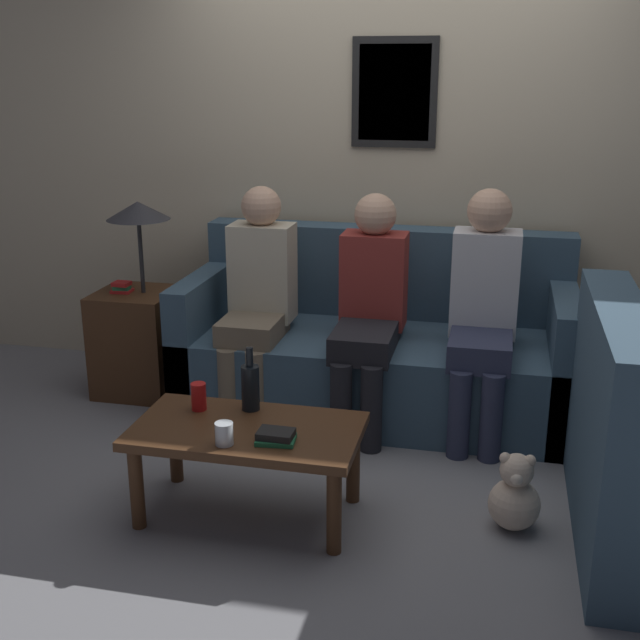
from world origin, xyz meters
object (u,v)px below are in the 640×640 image
(teddy_bear, at_px, (515,496))
(person_left, at_px, (258,292))
(coffee_table, at_px, (247,440))
(wine_bottle, at_px, (250,386))
(couch_main, at_px, (377,350))
(person_middle, at_px, (370,303))
(person_right, at_px, (483,305))
(drinking_glass, at_px, (224,434))

(teddy_bear, bearing_deg, person_left, 145.47)
(coffee_table, height_order, teddy_bear, coffee_table)
(wine_bottle, xyz_separation_m, teddy_bear, (1.14, -0.04, -0.37))
(person_left, relative_size, teddy_bear, 3.66)
(couch_main, relative_size, teddy_bear, 6.24)
(coffee_table, xyz_separation_m, person_left, (-0.28, 1.09, 0.33))
(person_middle, height_order, person_right, person_right)
(drinking_glass, height_order, teddy_bear, drinking_glass)
(coffee_table, relative_size, wine_bottle, 3.33)
(couch_main, relative_size, coffee_table, 2.21)
(person_left, bearing_deg, teddy_bear, -34.53)
(coffee_table, height_order, wine_bottle, wine_bottle)
(couch_main, xyz_separation_m, drinking_glass, (-0.38, -1.46, 0.13))
(person_right, bearing_deg, teddy_bear, -78.64)
(coffee_table, relative_size, person_right, 0.76)
(couch_main, height_order, drinking_glass, couch_main)
(person_middle, bearing_deg, teddy_bear, -50.52)
(couch_main, relative_size, drinking_glass, 22.86)
(person_left, relative_size, person_middle, 1.02)
(drinking_glass, xyz_separation_m, person_left, (-0.25, 1.27, 0.22))
(person_middle, bearing_deg, person_left, 178.24)
(wine_bottle, height_order, drinking_glass, wine_bottle)
(drinking_glass, bearing_deg, person_right, 52.73)
(couch_main, distance_m, teddy_bear, 1.39)
(drinking_glass, distance_m, person_left, 1.31)
(coffee_table, bearing_deg, couch_main, 74.88)
(wine_bottle, relative_size, drinking_glass, 3.10)
(couch_main, bearing_deg, drinking_glass, -104.72)
(teddy_bear, bearing_deg, person_middle, 129.48)
(wine_bottle, relative_size, person_middle, 0.24)
(coffee_table, distance_m, teddy_bear, 1.13)
(couch_main, relative_size, person_right, 1.67)
(person_right, bearing_deg, drinking_glass, -127.27)
(couch_main, distance_m, person_right, 0.71)
(teddy_bear, bearing_deg, coffee_table, -172.95)
(wine_bottle, bearing_deg, couch_main, 70.88)
(person_right, xyz_separation_m, teddy_bear, (0.19, -0.94, -0.54))
(person_left, bearing_deg, couch_main, 17.21)
(person_middle, xyz_separation_m, teddy_bear, (0.77, -0.94, -0.51))
(couch_main, height_order, coffee_table, couch_main)
(wine_bottle, bearing_deg, person_right, 43.38)
(drinking_glass, bearing_deg, coffee_table, 78.31)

